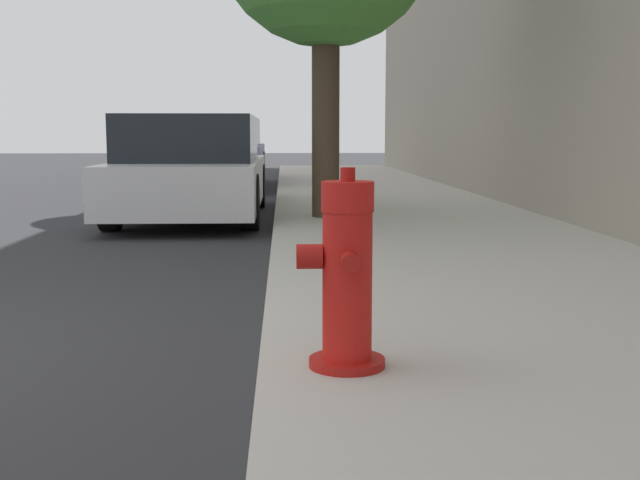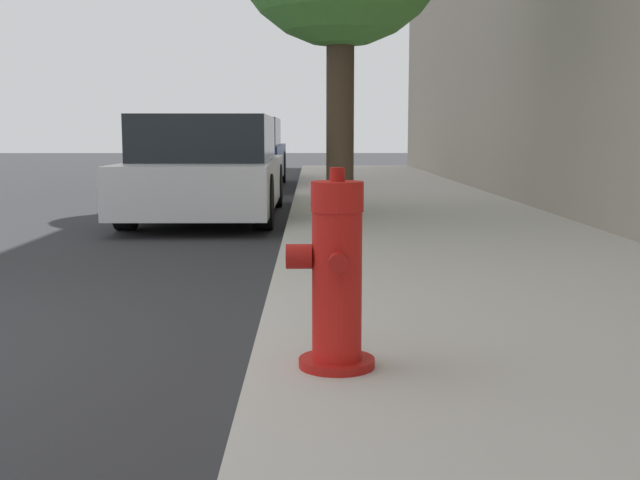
{
  "view_description": "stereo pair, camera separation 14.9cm",
  "coord_description": "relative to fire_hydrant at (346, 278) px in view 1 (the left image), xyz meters",
  "views": [
    {
      "loc": [
        2.17,
        -3.52,
        1.06
      ],
      "look_at": [
        2.36,
        0.81,
        0.48
      ],
      "focal_mm": 45.0,
      "sensor_mm": 36.0,
      "label": 1
    },
    {
      "loc": [
        2.32,
        -3.52,
        1.06
      ],
      "look_at": [
        2.36,
        0.81,
        0.48
      ],
      "focal_mm": 45.0,
      "sensor_mm": 36.0,
      "label": 2
    }
  ],
  "objects": [
    {
      "name": "sidewalk_slab",
      "position": [
        1.19,
        0.39,
        -0.43
      ],
      "size": [
        3.08,
        40.0,
        0.12
      ],
      "color": "#B7B2A8",
      "rests_on": "ground_plane"
    },
    {
      "name": "fire_hydrant",
      "position": [
        0.0,
        0.0,
        0.0
      ],
      "size": [
        0.36,
        0.37,
        0.8
      ],
      "color": "#A91511",
      "rests_on": "sidewalk_slab"
    },
    {
      "name": "parked_car_near",
      "position": [
        -1.38,
        6.97,
        0.13
      ],
      "size": [
        1.71,
        4.44,
        1.27
      ],
      "color": "silver",
      "rests_on": "ground_plane"
    },
    {
      "name": "parked_car_mid",
      "position": [
        -1.51,
        12.71,
        0.17
      ],
      "size": [
        1.72,
        4.52,
        1.35
      ],
      "color": "navy",
      "rests_on": "ground_plane"
    }
  ]
}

